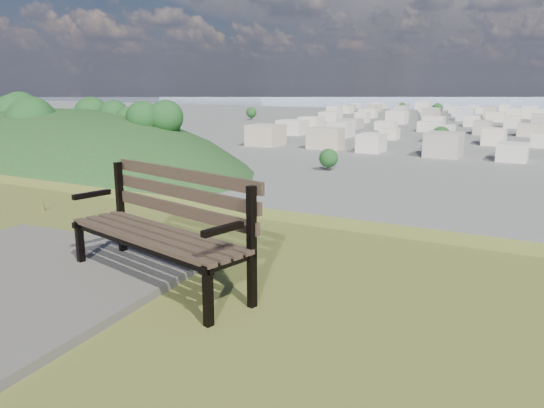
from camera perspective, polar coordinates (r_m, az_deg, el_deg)
The scene contains 4 objects.
park_bench at distance 4.45m, azimuth -11.42°, elevation -1.87°, with size 1.90×0.99×0.95m.
green_wooded_hill at distance 177.83m, azimuth -22.10°, elevation 3.39°, with size 148.53×118.83×74.27m.
city_trees at distance 322.54m, azimuth 23.51°, elevation 7.99°, with size 406.52×387.20×9.98m.
far_hills at distance 1405.88m, azimuth 26.40°, elevation 11.57°, with size 2050.00×340.00×60.00m.
Camera 1 is at (2.00, -1.54, 26.65)m, focal length 35.00 mm.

